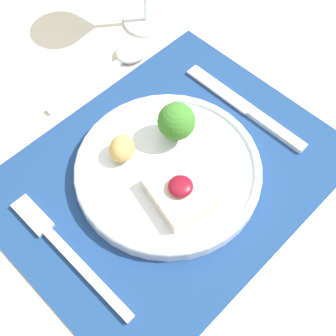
# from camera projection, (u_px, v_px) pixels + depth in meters

# --- Properties ---
(ground_plane) EXTENTS (8.00, 8.00, 0.00)m
(ground_plane) POSITION_uv_depth(u_px,v_px,m) (168.00, 318.00, 1.27)
(ground_plane) COLOR gray
(dining_table) EXTENTS (1.47, 1.18, 0.75)m
(dining_table) POSITION_uv_depth(u_px,v_px,m) (168.00, 202.00, 0.69)
(dining_table) COLOR beige
(dining_table) RESTS_ON ground_plane
(placemat) EXTENTS (0.44, 0.34, 0.00)m
(placemat) POSITION_uv_depth(u_px,v_px,m) (168.00, 174.00, 0.63)
(placemat) COLOR navy
(placemat) RESTS_ON dining_table
(dinner_plate) EXTENTS (0.25, 0.25, 0.08)m
(dinner_plate) POSITION_uv_depth(u_px,v_px,m) (168.00, 169.00, 0.61)
(dinner_plate) COLOR silver
(dinner_plate) RESTS_ON placemat
(fork) EXTENTS (0.02, 0.21, 0.01)m
(fork) POSITION_uv_depth(u_px,v_px,m) (62.00, 247.00, 0.57)
(fork) COLOR silver
(fork) RESTS_ON placemat
(knife) EXTENTS (0.02, 0.21, 0.01)m
(knife) POSITION_uv_depth(u_px,v_px,m) (252.00, 112.00, 0.67)
(knife) COLOR silver
(knife) RESTS_ON placemat
(spoon) EXTENTS (0.20, 0.05, 0.02)m
(spoon) POSITION_uv_depth(u_px,v_px,m) (124.00, 57.00, 0.73)
(spoon) COLOR silver
(spoon) RESTS_ON dining_table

